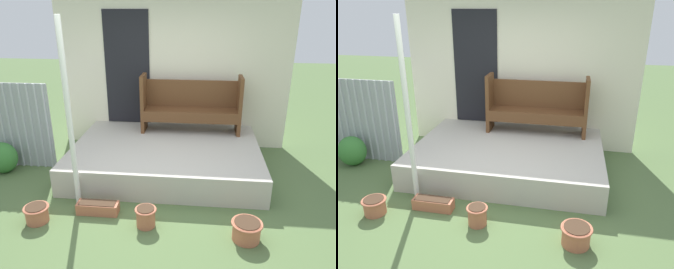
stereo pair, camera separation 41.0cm
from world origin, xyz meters
TOP-DOWN VIEW (x-y plane):
  - ground_plane at (0.00, 0.00)m, footprint 24.00×24.00m
  - porch_slab at (0.07, 1.03)m, footprint 2.93×2.06m
  - house_wall at (0.03, 2.09)m, footprint 4.13×0.08m
  - support_post at (-0.99, -0.08)m, footprint 0.07×0.07m
  - bench at (0.43, 1.72)m, footprint 1.69×0.41m
  - flower_pot_left at (-1.35, -0.52)m, footprint 0.31×0.31m
  - flower_pot_middle at (-0.01, -0.47)m, footprint 0.26×0.26m
  - flower_pot_right at (1.16, -0.60)m, footprint 0.36×0.36m
  - planter_box_rect at (-0.66, -0.28)m, footprint 0.53×0.17m
  - shrub_by_fence at (-2.48, 0.65)m, footprint 0.46×0.41m

SIDE VIEW (x-z plane):
  - ground_plane at x=0.00m, z-range 0.00..0.00m
  - planter_box_rect at x=-0.66m, z-range 0.00..0.16m
  - flower_pot_left at x=-1.35m, z-range 0.01..0.22m
  - flower_pot_right at x=1.16m, z-range 0.01..0.25m
  - flower_pot_middle at x=-0.01m, z-range 0.01..0.26m
  - porch_slab at x=0.07m, z-range 0.00..0.41m
  - shrub_by_fence at x=-2.48m, z-range 0.00..0.50m
  - bench at x=0.43m, z-range 0.42..1.40m
  - support_post at x=-0.99m, z-range 0.00..2.39m
  - house_wall at x=0.03m, z-range 0.01..2.61m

